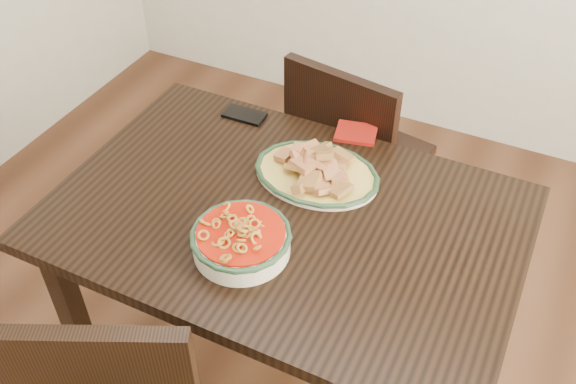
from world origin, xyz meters
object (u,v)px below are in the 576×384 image
at_px(dining_table, 285,236).
at_px(smartphone, 244,115).
at_px(chair_far, 351,154).
at_px(fish_plate, 317,165).
at_px(noodle_bowl, 241,238).

bearing_deg(dining_table, smartphone, 132.19).
relative_size(dining_table, smartphone, 9.41).
xyz_separation_m(chair_far, fish_plate, (0.05, -0.44, 0.30)).
bearing_deg(fish_plate, dining_table, -95.13).
xyz_separation_m(dining_table, fish_plate, (0.02, 0.18, 0.14)).
height_order(chair_far, noodle_bowl, chair_far).
bearing_deg(noodle_bowl, dining_table, 77.65).
relative_size(chair_far, noodle_bowl, 3.43).
height_order(dining_table, smartphone, smartphone).
distance_m(dining_table, noodle_bowl, 0.22).
bearing_deg(noodle_bowl, fish_plate, 81.26).
relative_size(noodle_bowl, smartphone, 1.92).
xyz_separation_m(chair_far, noodle_bowl, (-0.00, -0.79, 0.29)).
distance_m(chair_far, fish_plate, 0.54).
height_order(dining_table, fish_plate, fish_plate).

